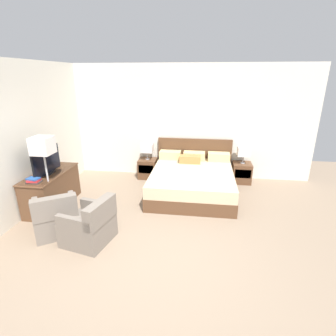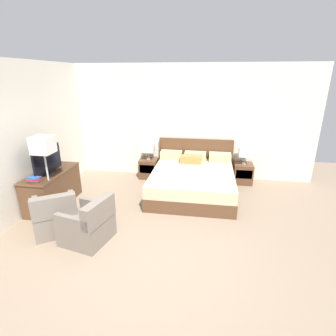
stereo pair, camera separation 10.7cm
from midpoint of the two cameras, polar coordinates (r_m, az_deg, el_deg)
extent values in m
plane|color=#84705B|center=(4.06, -2.33, -19.46)|extent=(10.53, 10.53, 0.00)
cube|color=silver|center=(6.75, 3.41, 9.87)|extent=(6.60, 0.06, 2.83)
cube|color=silver|center=(5.77, -27.23, 6.04)|extent=(0.06, 5.31, 2.83)
cube|color=brown|center=(5.99, 5.80, -4.30)|extent=(1.81, 2.07, 0.28)
cube|color=#C6B28E|center=(5.88, 5.89, -1.94)|extent=(1.79, 2.05, 0.25)
cube|color=brown|center=(6.85, 6.45, 2.13)|extent=(1.88, 0.05, 1.03)
cube|color=#D6BC7F|center=(6.68, 1.17, 2.86)|extent=(0.53, 0.28, 0.20)
cube|color=#D6BC7F|center=(6.63, 6.41, 2.60)|extent=(0.53, 0.28, 0.20)
cube|color=#D6BC7F|center=(6.63, 11.68, 2.33)|extent=(0.53, 0.28, 0.20)
cube|color=#A87A42|center=(6.38, 5.48, 1.86)|extent=(0.51, 0.22, 0.18)
cube|color=brown|center=(6.88, -3.73, -0.03)|extent=(0.45, 0.45, 0.50)
cube|color=#3C2718|center=(6.66, -4.15, -0.26)|extent=(0.38, 0.01, 0.22)
cube|color=brown|center=(6.79, 16.42, -1.10)|extent=(0.45, 0.45, 0.50)
cube|color=#3C2718|center=(6.57, 16.67, -1.36)|extent=(0.38, 0.01, 0.22)
cylinder|color=#B7B7BC|center=(6.80, -3.78, 2.01)|extent=(0.11, 0.11, 0.02)
cylinder|color=#B7B7BC|center=(6.77, -3.80, 2.82)|extent=(0.02, 0.02, 0.18)
cube|color=silver|center=(6.71, -3.84, 4.43)|extent=(0.29, 0.29, 0.21)
cylinder|color=#B7B7BC|center=(6.71, 16.63, 0.96)|extent=(0.11, 0.11, 0.02)
cylinder|color=#B7B7BC|center=(6.68, 16.71, 1.77)|extent=(0.02, 0.02, 0.18)
cube|color=silver|center=(6.62, 16.88, 3.40)|extent=(0.29, 0.29, 0.21)
cube|color=brown|center=(5.85, -23.32, -4.14)|extent=(0.54, 1.33, 0.72)
cube|color=brown|center=(5.73, -23.79, -0.93)|extent=(0.56, 1.37, 0.02)
cube|color=black|center=(5.70, -23.96, -0.82)|extent=(0.18, 0.27, 0.02)
cube|color=black|center=(5.62, -24.31, 1.57)|extent=(0.04, 0.87, 0.50)
cube|color=black|center=(5.61, -24.14, 1.56)|extent=(0.01, 0.85, 0.48)
cube|color=#383333|center=(5.33, -26.55, -2.53)|extent=(0.25, 0.16, 0.03)
cube|color=#B7282D|center=(5.32, -26.56, -2.21)|extent=(0.22, 0.19, 0.04)
cube|color=#234C8E|center=(5.32, -26.72, -1.88)|extent=(0.24, 0.18, 0.02)
cube|color=#70665B|center=(4.98, -22.53, -10.30)|extent=(0.94, 0.94, 0.40)
cube|color=#70665B|center=(4.57, -22.98, -7.74)|extent=(0.66, 0.51, 0.36)
cube|color=#70665B|center=(4.87, -26.45, -7.78)|extent=(0.42, 0.57, 0.18)
cube|color=#70665B|center=(4.86, -19.50, -6.82)|extent=(0.42, 0.57, 0.18)
cube|color=#70665B|center=(4.54, -16.59, -12.60)|extent=(0.81, 0.81, 0.40)
cube|color=#70665B|center=(4.21, -14.15, -9.12)|extent=(0.31, 0.70, 0.36)
cube|color=#70665B|center=(4.21, -19.45, -11.10)|extent=(0.63, 0.23, 0.18)
cube|color=#70665B|center=(4.60, -14.70, -7.81)|extent=(0.63, 0.23, 0.18)
cylinder|color=#B7B7BC|center=(5.58, -23.02, -9.24)|extent=(0.28, 0.28, 0.02)
cylinder|color=#B7B7BC|center=(5.33, -23.90, -3.34)|extent=(0.03, 0.03, 1.22)
cube|color=silver|center=(5.10, -25.08, 4.59)|extent=(0.33, 0.33, 0.30)
camera|label=1|loc=(0.05, -89.43, 0.20)|focal=28.00mm
camera|label=2|loc=(0.05, 90.57, -0.20)|focal=28.00mm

